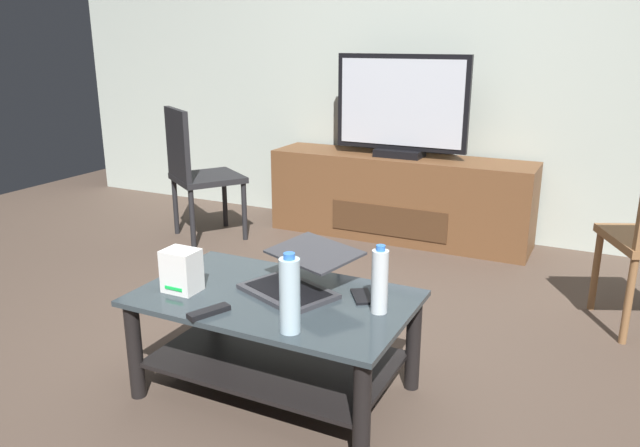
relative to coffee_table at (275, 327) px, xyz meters
The scene contains 12 objects.
ground_plane 0.43m from the coffee_table, 104.85° to the left, with size 7.68×7.68×0.00m, color #4C3D33.
back_wall 2.70m from the coffee_table, 91.89° to the left, with size 6.40×0.12×2.80m, color #A8B2A8.
coffee_table is the anchor object (origin of this frame).
media_cabinet 2.15m from the coffee_table, 96.16° to the left, with size 1.85×0.43×0.59m.
television 2.23m from the coffee_table, 96.22° to the left, with size 0.92×0.20×0.69m.
side_chair 2.13m from the coffee_table, 135.23° to the left, with size 0.61×0.61×0.93m.
laptop 0.22m from the coffee_table, 58.03° to the left, with size 0.47×0.48×0.16m.
router_box 0.43m from the coffee_table, 161.67° to the right, with size 0.13×0.11×0.17m.
water_bottle_near 0.41m from the coffee_table, 49.81° to the right, with size 0.07×0.07×0.28m.
water_bottle_far 0.49m from the coffee_table, ahead, with size 0.06×0.06×0.26m.
cell_phone 0.37m from the coffee_table, 23.08° to the left, with size 0.07×0.14×0.01m, color black.
tv_remote 0.32m from the coffee_table, 117.25° to the right, with size 0.04×0.16×0.02m, color black.
Camera 1 is at (1.20, -2.19, 1.38)m, focal length 34.41 mm.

